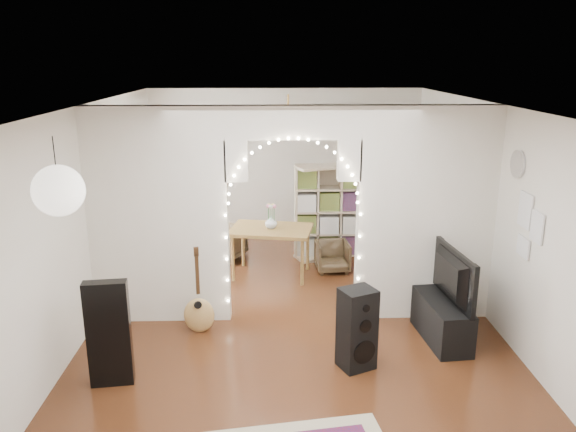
{
  "coord_description": "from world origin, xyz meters",
  "views": [
    {
      "loc": [
        -0.25,
        -6.66,
        3.24
      ],
      "look_at": [
        -0.05,
        0.3,
        1.27
      ],
      "focal_mm": 35.0,
      "sensor_mm": 36.0,
      "label": 1
    }
  ],
  "objects_px": {
    "acoustic_guitar": "(199,302)",
    "media_console": "(442,320)",
    "bookcase": "(340,210)",
    "dining_table": "(271,233)",
    "dining_chair_right": "(332,256)",
    "floor_speaker": "(357,329)",
    "dining_chair_left": "(224,242)"
  },
  "relations": [
    {
      "from": "acoustic_guitar",
      "to": "media_console",
      "type": "xyz_separation_m",
      "value": [
        2.89,
        -0.27,
        -0.16
      ]
    },
    {
      "from": "acoustic_guitar",
      "to": "bookcase",
      "type": "relative_size",
      "value": 0.6
    },
    {
      "from": "media_console",
      "to": "dining_table",
      "type": "xyz_separation_m",
      "value": [
        -2.01,
        2.12,
        0.43
      ]
    },
    {
      "from": "bookcase",
      "to": "dining_chair_right",
      "type": "distance_m",
      "value": 0.94
    },
    {
      "from": "dining_chair_right",
      "to": "media_console",
      "type": "bearing_deg",
      "value": -69.55
    },
    {
      "from": "media_console",
      "to": "dining_chair_right",
      "type": "height_order",
      "value": "media_console"
    },
    {
      "from": "floor_speaker",
      "to": "dining_chair_right",
      "type": "bearing_deg",
      "value": 64.58
    },
    {
      "from": "floor_speaker",
      "to": "dining_chair_left",
      "type": "xyz_separation_m",
      "value": [
        -1.7,
        3.49,
        -0.17
      ]
    },
    {
      "from": "floor_speaker",
      "to": "media_console",
      "type": "height_order",
      "value": "floor_speaker"
    },
    {
      "from": "dining_table",
      "to": "dining_chair_right",
      "type": "bearing_deg",
      "value": 20.0
    },
    {
      "from": "media_console",
      "to": "dining_table",
      "type": "bearing_deg",
      "value": 127.71
    },
    {
      "from": "media_console",
      "to": "dining_chair_left",
      "type": "distance_m",
      "value": 4.04
    },
    {
      "from": "dining_table",
      "to": "dining_chair_left",
      "type": "relative_size",
      "value": 2.19
    },
    {
      "from": "dining_chair_left",
      "to": "dining_chair_right",
      "type": "bearing_deg",
      "value": 4.13
    },
    {
      "from": "floor_speaker",
      "to": "bookcase",
      "type": "xyz_separation_m",
      "value": [
        0.24,
        3.59,
        0.33
      ]
    },
    {
      "from": "bookcase",
      "to": "dining_table",
      "type": "bearing_deg",
      "value": -162.86
    },
    {
      "from": "floor_speaker",
      "to": "dining_table",
      "type": "xyz_separation_m",
      "value": [
        -0.92,
        2.69,
        0.23
      ]
    },
    {
      "from": "floor_speaker",
      "to": "dining_chair_right",
      "type": "relative_size",
      "value": 1.74
    },
    {
      "from": "bookcase",
      "to": "floor_speaker",
      "type": "bearing_deg",
      "value": -114.65
    },
    {
      "from": "dining_chair_left",
      "to": "floor_speaker",
      "type": "bearing_deg",
      "value": -39.68
    },
    {
      "from": "media_console",
      "to": "bookcase",
      "type": "height_order",
      "value": "bookcase"
    },
    {
      "from": "media_console",
      "to": "dining_table",
      "type": "distance_m",
      "value": 2.95
    },
    {
      "from": "bookcase",
      "to": "dining_chair_left",
      "type": "distance_m",
      "value": 2.0
    },
    {
      "from": "media_console",
      "to": "dining_chair_left",
      "type": "relative_size",
      "value": 1.65
    },
    {
      "from": "dining_chair_left",
      "to": "dining_chair_right",
      "type": "distance_m",
      "value": 1.85
    },
    {
      "from": "acoustic_guitar",
      "to": "dining_chair_right",
      "type": "distance_m",
      "value": 2.72
    },
    {
      "from": "dining_table",
      "to": "dining_chair_right",
      "type": "relative_size",
      "value": 2.56
    },
    {
      "from": "acoustic_guitar",
      "to": "dining_chair_right",
      "type": "xyz_separation_m",
      "value": [
        1.83,
        2.0,
        -0.17
      ]
    },
    {
      "from": "floor_speaker",
      "to": "dining_chair_right",
      "type": "xyz_separation_m",
      "value": [
        0.04,
        2.85,
        -0.21
      ]
    },
    {
      "from": "dining_table",
      "to": "dining_chair_left",
      "type": "bearing_deg",
      "value": 145.32
    },
    {
      "from": "floor_speaker",
      "to": "bookcase",
      "type": "distance_m",
      "value": 3.62
    },
    {
      "from": "media_console",
      "to": "bookcase",
      "type": "xyz_separation_m",
      "value": [
        -0.86,
        3.02,
        0.53
      ]
    }
  ]
}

